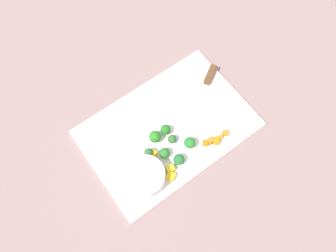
{
  "coord_description": "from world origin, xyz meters",
  "views": [
    {
      "loc": [
        0.22,
        0.29,
        0.89
      ],
      "look_at": [
        0.0,
        0.0,
        0.02
      ],
      "focal_mm": 35.38,
      "sensor_mm": 36.0,
      "label": 1
    }
  ],
  "objects": [
    {
      "name": "ground_plane",
      "position": [
        0.0,
        0.0,
        0.0
      ],
      "size": [
        4.0,
        4.0,
        0.0
      ],
      "primitive_type": "plane",
      "color": "gray"
    },
    {
      "name": "cutting_board",
      "position": [
        0.0,
        0.0,
        0.01
      ],
      "size": [
        0.47,
        0.32,
        0.01
      ],
      "primitive_type": "cube",
      "color": "white",
      "rests_on": "ground_plane"
    },
    {
      "name": "prep_bowl",
      "position": [
        0.14,
        0.08,
        0.04
      ],
      "size": [
        0.11,
        0.11,
        0.05
      ],
      "primitive_type": "cylinder",
      "color": "white",
      "rests_on": "cutting_board"
    },
    {
      "name": "chef_knife",
      "position": [
        -0.16,
        -0.03,
        0.02
      ],
      "size": [
        0.25,
        0.16,
        0.02
      ],
      "rotation": [
        0.0,
        0.0,
        0.53
      ],
      "color": "silver",
      "rests_on": "cutting_board"
    },
    {
      "name": "carrot_dice_0",
      "position": [
        -0.05,
        0.1,
        0.02
      ],
      "size": [
        0.02,
        0.02,
        0.01
      ],
      "primitive_type": "cube",
      "rotation": [
        0.0,
        0.0,
        2.62
      ],
      "color": "orange",
      "rests_on": "cutting_board"
    },
    {
      "name": "carrot_dice_1",
      "position": [
        -0.1,
        0.11,
        0.02
      ],
      "size": [
        0.01,
        0.01,
        0.01
      ],
      "primitive_type": "cube",
      "rotation": [
        0.0,
        0.0,
        1.4
      ],
      "color": "orange",
      "rests_on": "cutting_board"
    },
    {
      "name": "carrot_dice_2",
      "position": [
        -0.08,
        0.12,
        0.02
      ],
      "size": [
        0.02,
        0.02,
        0.02
      ],
      "primitive_type": "cube",
      "rotation": [
        0.0,
        0.0,
        0.78
      ],
      "color": "orange",
      "rests_on": "cutting_board"
    },
    {
      "name": "carrot_dice_3",
      "position": [
        -0.12,
        0.11,
        0.02
      ],
      "size": [
        0.02,
        0.02,
        0.01
      ],
      "primitive_type": "cube",
      "rotation": [
        0.0,
        0.0,
        2.72
      ],
      "color": "orange",
      "rests_on": "cutting_board"
    },
    {
      "name": "carrot_dice_4",
      "position": [
        -0.07,
        0.11,
        0.02
      ],
      "size": [
        0.02,
        0.02,
        0.02
      ],
      "primitive_type": "cube",
      "rotation": [
        0.0,
        0.0,
        1.82
      ],
      "color": "orange",
      "rests_on": "cutting_board"
    },
    {
      "name": "pepper_dice_0",
      "position": [
        0.07,
        0.1,
        0.02
      ],
      "size": [
        0.02,
        0.02,
        0.02
      ],
      "primitive_type": "cube",
      "rotation": [
        0.0,
        0.0,
        2.9
      ],
      "color": "yellow",
      "rests_on": "cutting_board"
    },
    {
      "name": "pepper_dice_1",
      "position": [
        0.08,
        0.04,
        0.02
      ],
      "size": [
        0.03,
        0.03,
        0.02
      ],
      "primitive_type": "cube",
      "rotation": [
        0.0,
        0.0,
        0.53
      ],
      "color": "yellow",
      "rests_on": "cutting_board"
    },
    {
      "name": "pepper_dice_2",
      "position": [
        0.08,
        0.12,
        0.02
      ],
      "size": [
        0.03,
        0.03,
        0.02
      ],
      "primitive_type": "cube",
      "rotation": [
        0.0,
        0.0,
        2.05
      ],
      "color": "yellow",
      "rests_on": "cutting_board"
    },
    {
      "name": "broccoli_floret_0",
      "position": [
        0.06,
        0.06,
        0.03
      ],
      "size": [
        0.03,
        0.03,
        0.03
      ],
      "color": "#81C064",
      "rests_on": "cutting_board"
    },
    {
      "name": "broccoli_floret_1",
      "position": [
        0.04,
        0.1,
        0.03
      ],
      "size": [
        0.03,
        0.03,
        0.03
      ],
      "color": "#80AD65",
      "rests_on": "cutting_board"
    },
    {
      "name": "broccoli_floret_2",
      "position": [
        -0.02,
        0.08,
        0.03
      ],
      "size": [
        0.03,
        0.03,
        0.04
      ],
      "color": "#97AD6C",
      "rests_on": "cutting_board"
    },
    {
      "name": "broccoli_floret_3",
      "position": [
        0.05,
        0.01,
        0.03
      ],
      "size": [
        0.03,
        0.03,
        0.04
      ],
      "color": "#82C269",
      "rests_on": "cutting_board"
    },
    {
      "name": "broccoli_floret_4",
      "position": [
        0.09,
        0.04,
        0.03
      ],
      "size": [
        0.02,
        0.02,
        0.03
      ],
      "color": "#93B164",
      "rests_on": "cutting_board"
    },
    {
      "name": "broccoli_floret_5",
      "position": [
        0.01,
        0.01,
        0.03
      ],
      "size": [
        0.03,
        0.03,
        0.03
      ],
      "color": "#89AD57",
      "rests_on": "cutting_board"
    },
    {
      "name": "broccoli_floret_6",
      "position": [
        0.02,
        0.04,
        0.03
      ],
      "size": [
        0.02,
        0.02,
        0.03
      ],
      "color": "#82C060",
      "rests_on": "cutting_board"
    }
  ]
}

